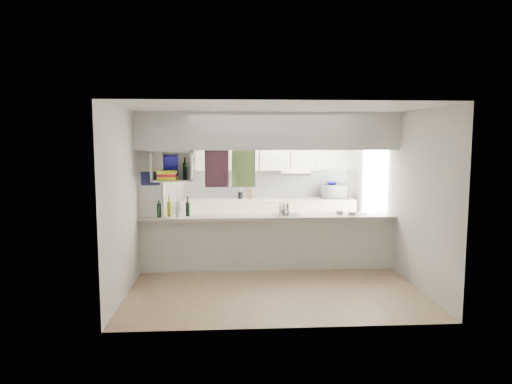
{
  "coord_description": "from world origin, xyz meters",
  "views": [
    {
      "loc": [
        -0.66,
        -7.43,
        2.17
      ],
      "look_at": [
        -0.17,
        0.5,
        1.25
      ],
      "focal_mm": 32.0,
      "sensor_mm": 36.0,
      "label": 1
    }
  ],
  "objects": [
    {
      "name": "wine_bottles",
      "position": [
        -1.55,
        -0.04,
        1.05
      ],
      "size": [
        0.52,
        0.15,
        0.36
      ],
      "color": "black",
      "rests_on": "breakfast_bar"
    },
    {
      "name": "dish_rack",
      "position": [
        0.3,
        -0.0,
        1.01
      ],
      "size": [
        0.44,
        0.34,
        0.22
      ],
      "rotation": [
        0.0,
        0.0,
        0.08
      ],
      "color": "silver",
      "rests_on": "breakfast_bar"
    },
    {
      "name": "utensil_jar",
      "position": [
        -0.4,
        2.15,
        0.99
      ],
      "size": [
        0.1,
        0.1,
        0.14
      ],
      "primitive_type": "cylinder",
      "color": "black",
      "rests_on": "bench_top"
    },
    {
      "name": "wall_left",
      "position": [
        -2.1,
        0.0,
        1.3
      ],
      "size": [
        0.0,
        4.8,
        4.8
      ],
      "primitive_type": "plane",
      "rotation": [
        1.57,
        0.0,
        1.57
      ],
      "color": "silver",
      "rests_on": "floor"
    },
    {
      "name": "cubby_shelf",
      "position": [
        -1.57,
        -0.06,
        1.71
      ],
      "size": [
        0.65,
        0.35,
        0.5
      ],
      "color": "white",
      "rests_on": "bulkhead"
    },
    {
      "name": "plastic_tubs",
      "position": [
        1.29,
        -0.01,
        0.95
      ],
      "size": [
        0.48,
        0.21,
        0.06
      ],
      "color": "silver",
      "rests_on": "breakfast_bar"
    },
    {
      "name": "kitchen_run",
      "position": [
        0.16,
        2.14,
        0.83
      ],
      "size": [
        3.6,
        0.63,
        2.24
      ],
      "color": "beige",
      "rests_on": "floor"
    },
    {
      "name": "microwave",
      "position": [
        1.59,
        2.13,
        1.07
      ],
      "size": [
        0.56,
        0.4,
        0.29
      ],
      "primitive_type": "imported",
      "rotation": [
        0.0,
        0.0,
        3.06
      ],
      "color": "white",
      "rests_on": "bench_top"
    },
    {
      "name": "floor",
      "position": [
        0.0,
        0.0,
        0.0
      ],
      "size": [
        4.8,
        4.8,
        0.0
      ],
      "primitive_type": "plane",
      "color": "#937255",
      "rests_on": "ground"
    },
    {
      "name": "ceiling",
      "position": [
        0.0,
        0.0,
        2.6
      ],
      "size": [
        4.8,
        4.8,
        0.0
      ],
      "primitive_type": "plane",
      "color": "white",
      "rests_on": "wall_back"
    },
    {
      "name": "knife_block",
      "position": [
        -0.22,
        2.18,
        1.02
      ],
      "size": [
        0.1,
        0.08,
        0.2
      ],
      "primitive_type": "cube",
      "rotation": [
        0.0,
        0.0,
        -0.03
      ],
      "color": "#54371D",
      "rests_on": "bench_top"
    },
    {
      "name": "bowl",
      "position": [
        1.54,
        2.11,
        1.24
      ],
      "size": [
        0.24,
        0.24,
        0.06
      ],
      "primitive_type": "imported",
      "color": "#0E0C84",
      "rests_on": "microwave"
    },
    {
      "name": "servery_partition",
      "position": [
        -0.17,
        0.0,
        1.66
      ],
      "size": [
        4.2,
        0.5,
        2.6
      ],
      "color": "silver",
      "rests_on": "floor"
    },
    {
      "name": "wall_right",
      "position": [
        2.1,
        0.0,
        1.3
      ],
      "size": [
        0.0,
        4.8,
        4.8
      ],
      "primitive_type": "plane",
      "rotation": [
        1.57,
        0.0,
        -1.57
      ],
      "color": "silver",
      "rests_on": "floor"
    },
    {
      "name": "wall_back",
      "position": [
        0.0,
        2.4,
        1.3
      ],
      "size": [
        4.2,
        0.0,
        4.2
      ],
      "primitive_type": "plane",
      "rotation": [
        1.57,
        0.0,
        0.0
      ],
      "color": "silver",
      "rests_on": "floor"
    },
    {
      "name": "cup",
      "position": [
        0.26,
        -0.05,
        0.98
      ],
      "size": [
        0.12,
        0.12,
        0.09
      ],
      "primitive_type": "imported",
      "rotation": [
        0.0,
        0.0,
        -0.05
      ],
      "color": "white",
      "rests_on": "dish_rack"
    }
  ]
}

